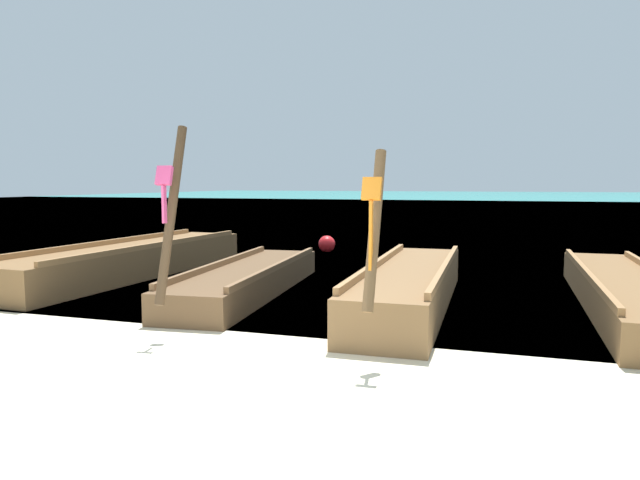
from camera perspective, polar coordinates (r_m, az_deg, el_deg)
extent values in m
plane|color=beige|center=(5.66, -13.33, -14.67)|extent=(120.00, 120.00, 0.00)
plane|color=teal|center=(66.84, 15.09, 3.85)|extent=(120.00, 120.00, 0.00)
cube|color=brown|center=(12.73, -18.13, -1.97)|extent=(1.66, 6.79, 0.63)
cube|color=#996C3F|center=(13.09, -20.39, -0.23)|extent=(0.36, 6.19, 0.10)
cube|color=#996C3F|center=(12.30, -15.83, -0.45)|extent=(0.36, 6.19, 0.10)
cube|color=brown|center=(10.32, -7.07, -3.97)|extent=(1.61, 5.32, 0.46)
cube|color=brown|center=(10.47, -9.91, -2.32)|extent=(0.48, 4.82, 0.10)
cube|color=brown|center=(10.10, -4.16, -2.54)|extent=(0.48, 4.82, 0.10)
cylinder|color=brown|center=(7.56, -14.49, 2.59)|extent=(0.19, 0.87, 2.26)
cube|color=#F24C8C|center=(7.41, -15.15, 6.17)|extent=(0.21, 0.15, 0.25)
cube|color=#F24C8C|center=(7.40, -15.15, 3.42)|extent=(0.04, 0.08, 0.47)
cube|color=brown|center=(9.22, 8.92, -4.65)|extent=(1.22, 5.49, 0.62)
cube|color=#9F7246|center=(9.25, 5.66, -2.32)|extent=(0.14, 5.04, 0.10)
cube|color=#9F7246|center=(9.11, 12.29, -2.55)|extent=(0.14, 5.04, 0.10)
cylinder|color=brown|center=(6.21, 5.41, 1.11)|extent=(0.13, 0.77, 1.73)
cube|color=orange|center=(6.03, 5.13, 5.07)|extent=(0.20, 0.15, 0.25)
cube|color=orange|center=(6.03, 5.05, 0.37)|extent=(0.03, 0.08, 0.75)
cube|color=brown|center=(10.11, 27.84, -4.69)|extent=(1.22, 6.37, 0.49)
cube|color=#996C3F|center=(9.98, 24.86, -2.96)|extent=(0.13, 5.85, 0.10)
sphere|color=red|center=(16.14, 0.68, -0.39)|extent=(0.47, 0.47, 0.47)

